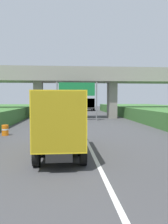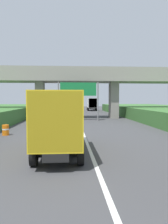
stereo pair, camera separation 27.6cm
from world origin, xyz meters
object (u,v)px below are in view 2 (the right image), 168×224
(truck_yellow, at_px, (60,119))
(car_green, at_px, (68,108))
(truck_silver, at_px, (92,104))
(construction_barrel_3, at_px, (6,130))
(overhead_highway_sign, at_px, (78,92))
(truck_orange, at_px, (67,105))
(car_red, at_px, (49,112))

(truck_yellow, xyz_separation_m, car_green, (-0.01, 46.40, -1.08))
(truck_silver, xyz_separation_m, truck_yellow, (-6.63, -47.49, 0.00))
(truck_yellow, relative_size, construction_barrel_3, 8.11)
(overhead_highway_sign, xyz_separation_m, truck_orange, (-1.94, 18.41, -2.24))
(overhead_highway_sign, relative_size, car_green, 1.43)
(truck_silver, height_order, car_red, truck_silver)
(truck_silver, bearing_deg, overhead_highway_sign, -99.54)
(overhead_highway_sign, distance_m, car_red, 10.28)
(overhead_highway_sign, height_order, truck_silver, overhead_highway_sign)
(truck_silver, xyz_separation_m, truck_orange, (-6.79, -10.47, 0.00))
(overhead_highway_sign, bearing_deg, car_green, 93.67)
(truck_orange, xyz_separation_m, car_red, (-3.17, -10.13, -1.08))
(truck_orange, bearing_deg, car_green, 89.05)
(car_green, relative_size, construction_barrel_3, 4.56)
(overhead_highway_sign, distance_m, car_green, 28.05)
(car_red, bearing_deg, truck_silver, 64.20)
(truck_yellow, bearing_deg, truck_orange, 90.25)
(truck_silver, xyz_separation_m, car_green, (-6.63, -1.09, -1.08))
(car_red, relative_size, construction_barrel_3, 4.56)
(truck_silver, xyz_separation_m, construction_barrel_3, (-11.55, -41.08, -1.47))
(overhead_highway_sign, xyz_separation_m, car_green, (-1.78, 27.79, -3.32))
(overhead_highway_sign, distance_m, truck_yellow, 18.83)
(overhead_highway_sign, xyz_separation_m, truck_yellow, (-1.77, -18.61, -2.24))
(truck_silver, relative_size, car_green, 1.78)
(car_red, bearing_deg, overhead_highway_sign, -58.34)
(truck_yellow, height_order, construction_barrel_3, truck_yellow)
(truck_silver, distance_m, construction_barrel_3, 42.70)
(truck_yellow, bearing_deg, overhead_highway_sign, 84.56)
(truck_orange, bearing_deg, overhead_highway_sign, -83.99)
(car_red, bearing_deg, construction_barrel_3, -94.45)
(truck_orange, distance_m, car_red, 10.67)
(truck_yellow, distance_m, car_red, 27.12)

